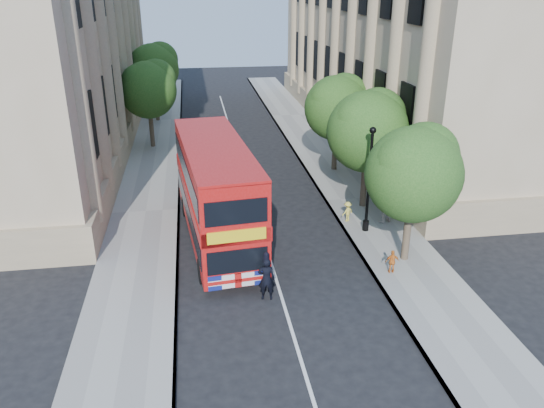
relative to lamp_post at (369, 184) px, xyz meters
name	(u,v)px	position (x,y,z in m)	size (l,w,h in m)	color
ground	(286,311)	(-5.00, -6.00, -2.51)	(120.00, 120.00, 0.00)	black
pavement_right	(356,199)	(0.75, 4.00, -2.45)	(3.50, 80.00, 0.12)	gray
pavement_left	(146,212)	(-10.75, 4.00, -2.45)	(3.50, 80.00, 0.12)	gray
building_right	(411,14)	(8.80, 18.00, 6.49)	(12.00, 38.00, 18.00)	tan
building_left	(27,17)	(-18.80, 18.00, 6.49)	(12.00, 38.00, 18.00)	tan
tree_right_near	(415,169)	(0.84, -2.97, 1.74)	(4.00, 4.00, 6.08)	#473828
tree_right_mid	(368,127)	(0.84, 3.03, 1.93)	(4.20, 4.20, 6.37)	#473828
tree_right_far	(337,104)	(0.84, 9.03, 1.80)	(4.00, 4.00, 6.15)	#473828
tree_left_far	(148,87)	(-10.96, 16.03, 1.93)	(4.00, 4.00, 6.30)	#473828
tree_left_back	(154,66)	(-10.96, 24.03, 2.20)	(4.20, 4.20, 6.65)	#473828
lamp_post	(369,184)	(0.00, 0.00, 0.00)	(0.32, 0.32, 5.16)	black
double_decker_bus	(216,190)	(-7.15, 0.15, 0.05)	(3.60, 10.25, 4.64)	#AE0D0C
box_van	(215,156)	(-6.79, 9.12, -1.16)	(2.38, 4.96, 2.75)	black
police_constable	(266,279)	(-5.59, -5.05, -1.62)	(0.65, 0.42, 1.77)	black
woman_pedestrian	(384,205)	(1.15, 0.81, -1.50)	(0.86, 0.67, 1.78)	beige
child_a	(392,262)	(-0.19, -4.07, -1.88)	(0.60, 0.25, 1.02)	orange
child_b	(347,212)	(-0.59, 1.17, -1.87)	(0.67, 0.39, 1.04)	#D7C949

